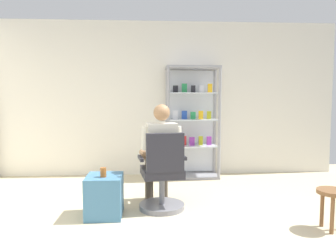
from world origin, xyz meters
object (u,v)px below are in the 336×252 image
(display_cabinet_main, at_px, (192,121))
(wooden_stool, at_px, (333,198))
(storage_crate, at_px, (104,196))
(tea_glass, at_px, (103,172))
(seated_shopkeeper, at_px, (160,150))
(office_chair, at_px, (163,178))

(display_cabinet_main, xyz_separation_m, wooden_stool, (1.14, -2.38, -0.63))
(storage_crate, distance_m, tea_glass, 0.30)
(display_cabinet_main, height_order, wooden_stool, display_cabinet_main)
(wooden_stool, bearing_deg, tea_glass, 168.50)
(seated_shopkeeper, xyz_separation_m, tea_glass, (-0.66, -0.37, -0.19))
(tea_glass, height_order, wooden_stool, tea_glass)
(display_cabinet_main, distance_m, wooden_stool, 2.72)
(storage_crate, relative_size, wooden_stool, 1.12)
(display_cabinet_main, distance_m, tea_glass, 2.32)
(seated_shopkeeper, height_order, storage_crate, seated_shopkeeper)
(storage_crate, bearing_deg, tea_glass, -90.46)
(tea_glass, relative_size, wooden_stool, 0.26)
(display_cabinet_main, height_order, tea_glass, display_cabinet_main)
(office_chair, relative_size, tea_glass, 8.84)
(display_cabinet_main, bearing_deg, wooden_stool, -64.40)
(seated_shopkeeper, bearing_deg, tea_glass, -150.72)
(seated_shopkeeper, xyz_separation_m, storage_crate, (-0.66, -0.31, -0.48))
(office_chair, bearing_deg, tea_glass, -163.07)
(seated_shopkeeper, bearing_deg, storage_crate, -154.99)
(office_chair, height_order, tea_glass, office_chair)
(office_chair, height_order, wooden_stool, office_chair)
(display_cabinet_main, distance_m, office_chair, 1.87)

